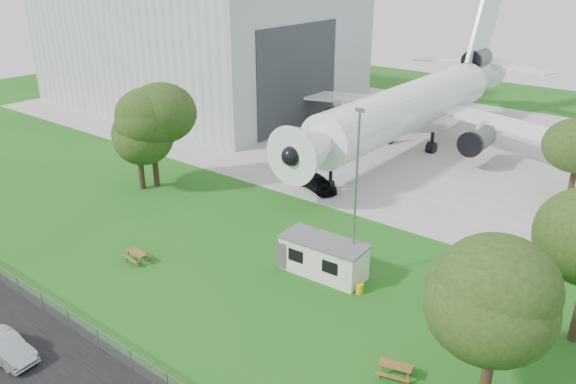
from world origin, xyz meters
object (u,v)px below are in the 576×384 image
Objects in this scene: site_cabin at (323,257)px; car_centre_sedan at (5,347)px; airliner at (416,103)px; picnic_east at (394,376)px; hangar at (199,40)px; picnic_west at (138,261)px.

car_centre_sedan is (-8.73, -18.51, -0.60)m from site_cabin.
picnic_east is (17.51, -36.95, -5.27)m from airliner.
hangar reaches higher than site_cabin.
site_cabin is 11.20m from picnic_east.
site_cabin is at bearing 36.99° from picnic_west.
hangar reaches higher than picnic_east.
airliner reaches higher than picnic_west.
car_centre_sedan is at bearing -161.10° from picnic_east.
airliner is 31.96m from site_cabin.
picnic_east is at bearing -34.93° from site_cabin.
picnic_west is 11.86m from car_centre_sedan.
airliner reaches higher than car_centre_sedan.
airliner is 26.52× the size of picnic_east.
picnic_west is (32.55, -37.80, -9.41)m from hangar.
hangar is 0.90× the size of airliner.
car_centre_sedan is at bearing -68.90° from picnic_west.
site_cabin is (44.36, -30.72, -8.09)m from hangar.
picnic_east is 0.42× the size of car_centre_sedan.
site_cabin is 3.78× the size of picnic_east.
hangar is 23.89× the size of picnic_west.
airliner is 7.01× the size of site_cabin.
picnic_east is (9.12, -6.37, -1.31)m from site_cabin.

